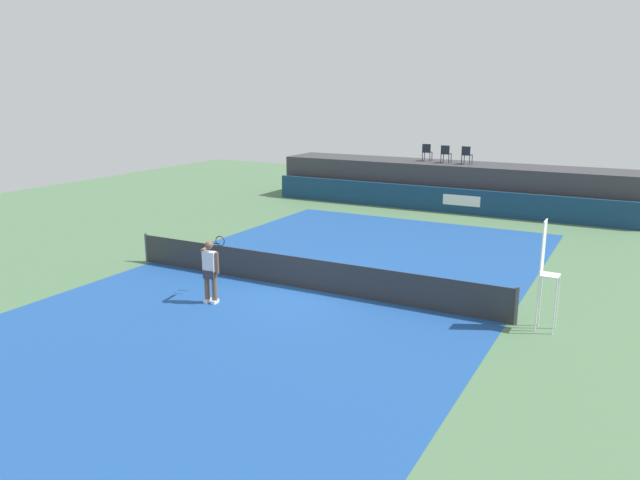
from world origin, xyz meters
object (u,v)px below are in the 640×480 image
Objects in this scene: spectator_chair_far_left at (427,151)px; umpire_chair at (546,268)px; spectator_chair_center at (467,154)px; net_post_near at (147,248)px; net_post_far at (516,306)px; spectator_chair_left at (446,153)px; tennis_player at (210,269)px; tennis_ball at (287,272)px.

spectator_chair_far_left reaches higher than umpire_chair.
spectator_chair_center is 0.89× the size of net_post_near.
spectator_chair_far_left is 16.34m from net_post_near.
spectator_chair_center is 16.74m from net_post_near.
umpire_chair reaches higher than net_post_far.
net_post_near is at bearing -111.27° from spectator_chair_left.
spectator_chair_center reaches higher than net_post_near.
tennis_player is (-2.35, -17.37, -1.73)m from spectator_chair_center.
umpire_chair is at bearing 0.01° from net_post_near.
umpire_chair is 40.59× the size of tennis_ball.
net_post_far is (12.40, 0.00, 0.00)m from net_post_near.
spectator_chair_center is at bearing 82.28° from tennis_player.
tennis_ball is at bearing 172.20° from umpire_chair.
umpire_chair is at bearing -68.07° from spectator_chair_center.
spectator_chair_left reaches higher than tennis_ball.
umpire_chair is (8.25, -15.47, -1.11)m from spectator_chair_far_left.
tennis_ball is at bearing -97.98° from spectator_chair_center.
spectator_chair_center is at bearing -10.44° from spectator_chair_far_left.
spectator_chair_left is 17.53m from tennis_player.
net_post_near is (-4.76, -15.47, -2.19)m from spectator_chair_far_left.
spectator_chair_left is 16.74m from umpire_chair.
tennis_player reaches higher than tennis_ball.
spectator_chair_center is at bearing 65.26° from net_post_near.
spectator_chair_far_left is 17.86m from tennis_player.
spectator_chair_far_left is at bearing 89.44° from tennis_player.
net_post_far is at bearing -179.87° from umpire_chair.
spectator_chair_left is at bearing 178.45° from spectator_chair_center.
umpire_chair is at bearing 0.13° from net_post_far.
tennis_player is at bearing -164.74° from umpire_chair.
tennis_player is (-0.17, -17.77, -1.73)m from spectator_chair_far_left.
tennis_player reaches higher than net_post_far.
net_post_far is (-0.61, -0.00, -1.09)m from umpire_chair.
umpire_chair is (6.07, -15.07, -1.11)m from spectator_chair_center.
tennis_ball is at bearing -93.64° from spectator_chair_left.
umpire_chair reaches higher than tennis_ball.
spectator_chair_far_left reaches higher than tennis_ball.
tennis_player is at bearing -97.72° from spectator_chair_center.
spectator_chair_left reaches higher than umpire_chair.
umpire_chair is at bearing -64.70° from spectator_chair_left.
spectator_chair_left is at bearing -18.52° from spectator_chair_far_left.
tennis_player is (-1.29, -17.40, -1.73)m from spectator_chair_left.
spectator_chair_center is at bearing -1.55° from spectator_chair_left.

